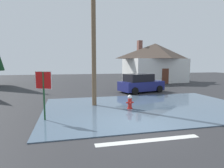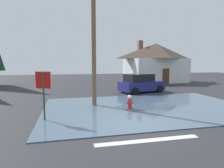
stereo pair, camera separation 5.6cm
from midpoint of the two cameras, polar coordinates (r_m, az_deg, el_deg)
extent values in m
cube|color=#2D2D30|center=(8.54, 7.79, -12.60)|extent=(80.00, 80.00, 0.10)
cube|color=#4C6075|center=(12.03, 11.06, -6.74)|extent=(12.48, 8.09, 0.04)
cube|color=silver|center=(7.10, 11.04, -16.19)|extent=(3.84, 0.33, 0.01)
cylinder|color=#1E4C28|center=(9.44, -19.53, -3.56)|extent=(0.08, 0.08, 2.30)
cube|color=white|center=(9.34, -19.70, 1.07)|extent=(0.75, 0.37, 0.82)
cube|color=red|center=(9.34, -19.70, 1.07)|extent=(0.71, 0.36, 0.77)
cylinder|color=#AD231E|center=(11.31, 5.45, -7.33)|extent=(0.31, 0.31, 0.10)
cylinder|color=#AD231E|center=(11.23, 5.47, -5.66)|extent=(0.23, 0.23, 0.57)
sphere|color=white|center=(11.17, 5.48, -3.89)|extent=(0.25, 0.25, 0.25)
cylinder|color=#AD231E|center=(11.18, 4.66, -5.56)|extent=(0.10, 0.09, 0.09)
cylinder|color=#AD231E|center=(11.28, 6.27, -5.47)|extent=(0.10, 0.09, 0.09)
cylinder|color=#AD231E|center=(11.07, 5.74, -5.69)|extent=(0.11, 0.10, 0.11)
cylinder|color=brown|center=(12.07, -5.35, 12.10)|extent=(0.28, 0.28, 7.87)
cube|color=silver|center=(28.03, 12.86, 3.96)|extent=(8.46, 5.91, 3.31)
pyramid|color=brown|center=(28.06, 13.00, 9.54)|extent=(9.13, 6.38, 2.15)
cube|color=brown|center=(27.91, 8.47, 10.75)|extent=(0.66, 0.66, 1.94)
cube|color=#592D1E|center=(25.92, 15.84, 2.25)|extent=(1.00, 0.16, 2.00)
cube|color=navy|center=(18.03, 8.89, -0.52)|extent=(4.45, 2.90, 0.85)
cube|color=black|center=(17.76, 8.09, 1.89)|extent=(2.81, 2.25, 0.69)
cylinder|color=black|center=(19.66, 10.43, -0.81)|extent=(0.68, 0.38, 0.64)
cylinder|color=black|center=(18.24, 14.15, -1.44)|extent=(0.68, 0.38, 0.64)
cylinder|color=black|center=(18.05, 3.54, -1.34)|extent=(0.68, 0.38, 0.64)
cylinder|color=black|center=(16.50, 7.02, -2.09)|extent=(0.68, 0.38, 0.64)
camera|label=1|loc=(0.03, -89.87, 0.01)|focal=30.61mm
camera|label=2|loc=(0.03, 90.13, -0.01)|focal=30.61mm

